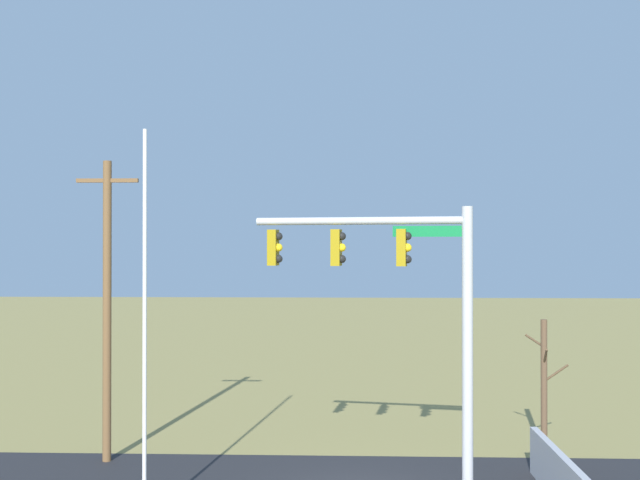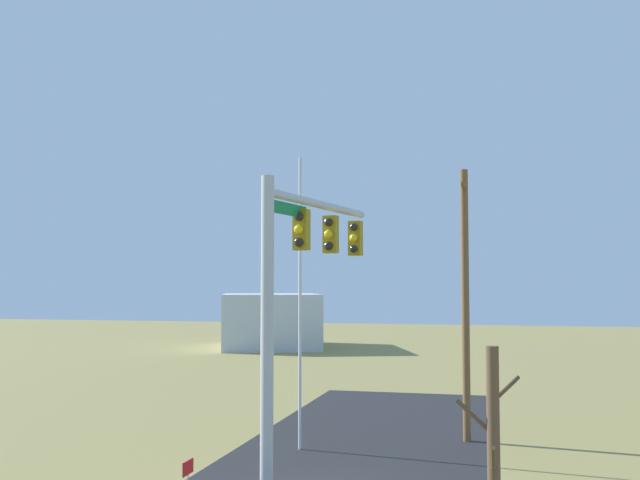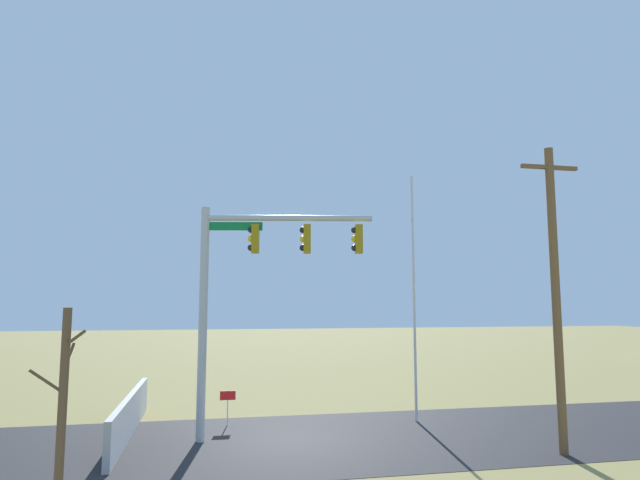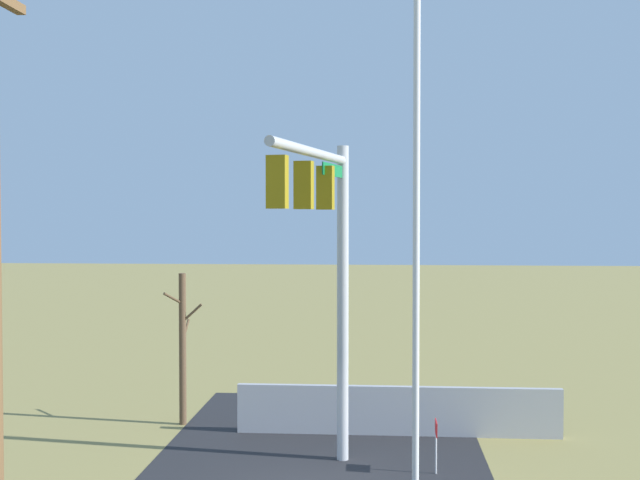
{
  "view_description": "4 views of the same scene",
  "coord_description": "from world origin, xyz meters",
  "px_view_note": "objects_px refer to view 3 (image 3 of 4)",
  "views": [
    {
      "loc": [
        -0.12,
        -20.8,
        6.56
      ],
      "look_at": [
        -0.94,
        0.2,
        6.72
      ],
      "focal_mm": 44.6,
      "sensor_mm": 36.0,
      "label": 1
    },
    {
      "loc": [
        17.65,
        4.22,
        5.23
      ],
      "look_at": [
        -0.2,
        -0.14,
        6.36
      ],
      "focal_mm": 41.0,
      "sensor_mm": 36.0,
      "label": 2
    },
    {
      "loc": [
        2.71,
        17.65,
        4.34
      ],
      "look_at": [
        -0.88,
        0.35,
        6.46
      ],
      "focal_mm": 30.34,
      "sensor_mm": 36.0,
      "label": 3
    },
    {
      "loc": [
        -17.03,
        -1.52,
        5.94
      ],
      "look_at": [
        0.46,
        -0.18,
        5.39
      ],
      "focal_mm": 46.68,
      "sensor_mm": 36.0,
      "label": 4
    }
  ],
  "objects_px": {
    "signal_mast": "(250,276)",
    "open_sign": "(228,400)",
    "bare_tree": "(63,400)",
    "utility_pole": "(556,291)",
    "flagpole": "(414,296)"
  },
  "relations": [
    {
      "from": "signal_mast",
      "to": "open_sign",
      "type": "bearing_deg",
      "value": -77.09
    },
    {
      "from": "bare_tree",
      "to": "utility_pole",
      "type": "bearing_deg",
      "value": -175.82
    },
    {
      "from": "utility_pole",
      "to": "open_sign",
      "type": "xyz_separation_m",
      "value": [
        9.45,
        -5.86,
        -3.84
      ]
    },
    {
      "from": "bare_tree",
      "to": "open_sign",
      "type": "bearing_deg",
      "value": -120.18
    },
    {
      "from": "utility_pole",
      "to": "bare_tree",
      "type": "relative_size",
      "value": 2.14
    },
    {
      "from": "flagpole",
      "to": "utility_pole",
      "type": "bearing_deg",
      "value": 116.01
    },
    {
      "from": "signal_mast",
      "to": "open_sign",
      "type": "height_order",
      "value": "signal_mast"
    },
    {
      "from": "signal_mast",
      "to": "open_sign",
      "type": "distance_m",
      "value": 5.04
    },
    {
      "from": "signal_mast",
      "to": "bare_tree",
      "type": "relative_size",
      "value": 1.77
    },
    {
      "from": "flagpole",
      "to": "bare_tree",
      "type": "bearing_deg",
      "value": 29.16
    },
    {
      "from": "utility_pole",
      "to": "open_sign",
      "type": "distance_m",
      "value": 11.76
    },
    {
      "from": "signal_mast",
      "to": "flagpole",
      "type": "distance_m",
      "value": 6.64
    },
    {
      "from": "open_sign",
      "to": "signal_mast",
      "type": "bearing_deg",
      "value": 102.91
    },
    {
      "from": "signal_mast",
      "to": "utility_pole",
      "type": "relative_size",
      "value": 0.83
    },
    {
      "from": "flagpole",
      "to": "bare_tree",
      "type": "xyz_separation_m",
      "value": [
        10.93,
        6.1,
        -2.49
      ]
    }
  ]
}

